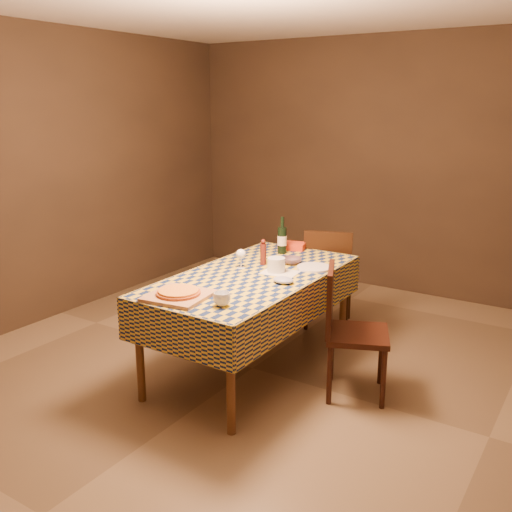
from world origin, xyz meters
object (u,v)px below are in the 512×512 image
pizza (179,292)px  chair_right (346,324)px  cutting_board (179,296)px  chair_far (328,273)px  wine_bottle (282,240)px  dining_table (252,284)px  bowl (292,261)px  white_plate (314,267)px

pizza → chair_right: chair_right is taller
cutting_board → pizza: (0.00, 0.00, 0.03)m
chair_far → chair_right: size_ratio=1.00×
chair_right → wine_bottle: bearing=144.8°
dining_table → bowl: 0.43m
wine_bottle → white_plate: size_ratio=1.18×
dining_table → chair_right: (0.75, 0.03, -0.17)m
pizza → white_plate: size_ratio=1.38×
dining_table → bowl: bowl is taller
white_plate → chair_right: (0.43, -0.35, -0.25)m
dining_table → white_plate: white_plate is taller
dining_table → chair_right: bearing=2.7°
cutting_board → chair_right: chair_right is taller
pizza → chair_far: bearing=82.4°
chair_right → bowl: bearing=149.9°
dining_table → chair_right: size_ratio=1.98×
pizza → wine_bottle: bearing=90.0°
wine_bottle → chair_far: wine_bottle is taller
dining_table → cutting_board: 0.72m
pizza → wine_bottle: 1.35m
bowl → chair_far: size_ratio=0.17×
cutting_board → wine_bottle: wine_bottle is taller
white_plate → pizza: bearing=-112.1°
cutting_board → white_plate: size_ratio=1.44×
white_plate → chair_far: size_ratio=0.29×
white_plate → dining_table: bearing=-129.4°
wine_bottle → chair_right: size_ratio=0.34×
cutting_board → pizza: bearing=0.0°
cutting_board → chair_right: 1.17m
white_plate → chair_far: 0.77m
bowl → pizza: bearing=-101.7°
bowl → dining_table: bearing=-104.7°
pizza → wine_bottle: size_ratio=1.17×
dining_table → chair_right: 0.77m
white_plate → wine_bottle: bearing=149.0°
white_plate → chair_far: chair_far is taller
chair_far → cutting_board: bearing=-97.6°
dining_table → wine_bottle: 0.69m
dining_table → white_plate: size_ratio=6.94×
cutting_board → pizza: 0.03m
dining_table → chair_far: (0.11, 1.08, -0.17)m
bowl → white_plate: bowl is taller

